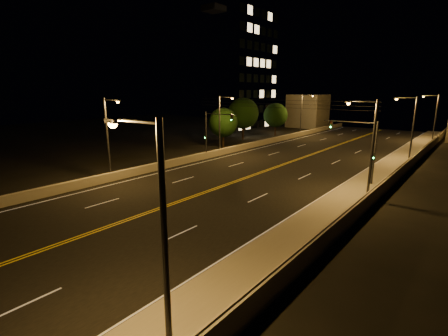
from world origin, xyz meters
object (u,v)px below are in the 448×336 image
Objects in this scene: streetlight_2 at (411,125)px; streetlight_5 at (221,121)px; streetlight_4 at (109,133)px; streetlight_0 at (157,232)px; tree_1 at (243,113)px; traffic_signal_right at (364,145)px; streetlight_6 at (303,112)px; traffic_signal_left at (212,130)px; streetlight_1 at (369,143)px; building_tower at (214,73)px; streetlight_3 at (434,115)px; tree_0 at (223,123)px; tree_2 at (276,115)px.

streetlight_5 is at bearing -154.46° from streetlight_2.
streetlight_4 is 17.28m from streetlight_5.
tree_1 is at bearing 122.71° from streetlight_0.
streetlight_6 is at bearing 124.79° from traffic_signal_right.
streetlight_6 is 1.32× the size of traffic_signal_left.
streetlight_6 is (-21.39, 15.15, 0.00)m from streetlight_2.
streetlight_1 is 1.00× the size of streetlight_4.
streetlight_2 is at bearing -7.46° from tree_1.
streetlight_0 is 1.00× the size of streetlight_5.
building_tower is (-42.33, 52.19, 8.00)m from streetlight_0.
building_tower is (-42.33, -7.82, 8.00)m from streetlight_3.
traffic_signal_left is at bearing 85.55° from streetlight_4.
traffic_signal_right is 0.99× the size of tree_0.
building_tower is at bearing 129.87° from traffic_signal_left.
streetlight_0 is at bearing -53.67° from streetlight_5.
building_tower is 3.50× the size of tree_1.
streetlight_4 is at bearing -155.14° from streetlight_1.
streetlight_2 is at bearing 83.70° from traffic_signal_right.
streetlight_0 is 60.01m from streetlight_3.
tree_1 is at bearing 114.06° from streetlight_5.
tree_1 is at bearing -32.15° from building_tower.
building_tower is (-42.33, 30.48, 8.00)m from streetlight_1.
streetlight_4 is 31.71m from tree_1.
streetlight_5 is at bearing -65.94° from tree_1.
streetlight_3 is at bearing 90.00° from streetlight_0.
streetlight_1 and streetlight_6 have the same top height.
streetlight_3 is at bearing 87.50° from traffic_signal_right.
tree_0 is (-4.86, 8.33, 0.04)m from traffic_signal_left.
streetlight_5 is at bearing -90.00° from streetlight_6.
streetlight_5 is 1.32× the size of traffic_signal_left.
tree_1 is (-27.56, 3.61, 0.04)m from streetlight_2.
streetlight_5 reaches higher than tree_2.
streetlight_1 is 1.32× the size of traffic_signal_right.
streetlight_6 is 13.09m from tree_1.
tree_2 is (-25.68, -8.62, -0.71)m from streetlight_3.
traffic_signal_left is 35.50m from building_tower.
streetlight_2 is (0.00, 39.30, 0.00)m from streetlight_0.
traffic_signal_left is 0.23× the size of building_tower.
streetlight_6 is at bearing 90.00° from streetlight_5.
streetlight_4 is 1.32× the size of traffic_signal_left.
streetlight_3 is 0.31× the size of building_tower.
tree_1 is (-6.17, 31.11, 0.04)m from streetlight_4.
streetlight_6 is at bearing -165.44° from streetlight_3.
tree_2 is at bearing 133.41° from traffic_signal_right.
streetlight_3 is at bearing 90.00° from streetlight_2.
building_tower is (-20.94, -2.26, 8.00)m from streetlight_6.
streetlight_1 is 17.59m from streetlight_2.
streetlight_2 is 27.79m from tree_1.
tree_2 is at bearing 130.88° from streetlight_1.
streetlight_1 is 20.73m from traffic_signal_left.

